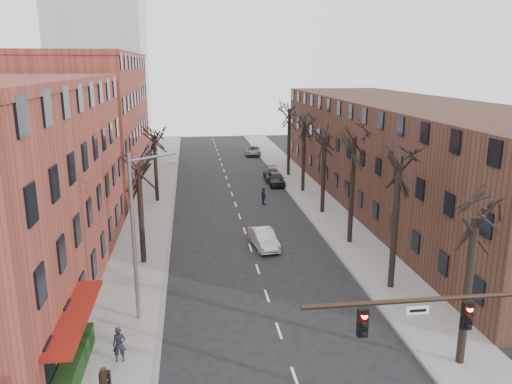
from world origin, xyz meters
name	(u,v)px	position (x,y,z in m)	size (l,w,h in m)	color
sidewalk_left	(154,198)	(-8.00, 35.00, 0.07)	(4.00, 90.00, 0.15)	gray
sidewalk_right	(309,193)	(8.00, 35.00, 0.07)	(4.00, 90.00, 0.15)	gray
building_left_far	(84,121)	(-16.00, 44.00, 7.00)	(12.00, 28.00, 14.00)	brown
building_right	(404,153)	(16.00, 30.00, 5.00)	(12.00, 50.00, 10.00)	#452C20
awning_left	(81,368)	(-9.40, 6.00, 0.00)	(1.20, 7.00, 0.15)	maroon
hedge	(72,368)	(-9.50, 5.00, 0.65)	(0.80, 6.00, 1.00)	#1B3713
tree_right_a	(459,365)	(7.60, 4.00, 0.00)	(5.20, 5.20, 10.00)	black
tree_right_b	(390,288)	(7.60, 12.00, 0.00)	(5.20, 5.20, 10.80)	black
tree_right_c	(349,243)	(7.60, 20.00, 0.00)	(5.20, 5.20, 11.60)	black
tree_right_d	(322,213)	(7.60, 28.00, 0.00)	(5.20, 5.20, 10.00)	black
tree_right_e	(303,192)	(7.60, 36.00, 0.00)	(5.20, 5.20, 10.80)	black
tree_right_f	(288,176)	(7.60, 44.00, 0.00)	(5.20, 5.20, 11.60)	black
tree_left_a	(144,263)	(-7.60, 18.00, 0.00)	(5.20, 5.20, 9.50)	black
tree_left_b	(157,202)	(-7.60, 34.00, 0.00)	(5.20, 5.20, 9.50)	black
signal_mast_arm	(491,340)	(5.45, -1.00, 4.40)	(8.14, 0.30, 7.20)	black
streetlight	(137,231)	(-7.03, 10.00, 5.01)	(2.45, 0.22, 9.03)	slate
silver_sedan	(264,239)	(1.00, 20.00, 0.68)	(1.44, 4.12, 1.36)	#B1B3B8
parked_car_near	(276,179)	(5.30, 39.40, 0.73)	(1.73, 4.31, 1.47)	black
parked_car_mid	(272,174)	(5.30, 42.09, 0.66)	(1.86, 4.58, 1.33)	#21222A
parked_car_far	(253,151)	(5.10, 58.70, 0.66)	(2.20, 4.76, 1.32)	slate
pedestrian_a	(119,345)	(-7.66, 6.10, 0.97)	(0.60, 0.39, 1.64)	black
pedestrian_crossing	(264,196)	(2.69, 31.54, 0.84)	(0.99, 0.41, 1.68)	black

